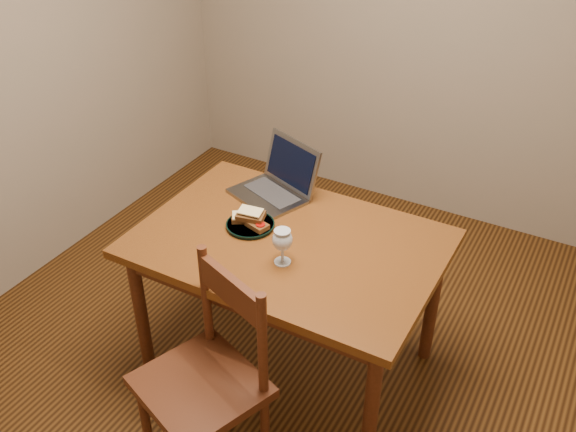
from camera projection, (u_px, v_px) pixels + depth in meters
The scene contains 11 objects.
floor at pixel (290, 346), 3.27m from camera, with size 3.20×3.20×0.02m, color black.
back_wall at pixel (425, 9), 3.72m from camera, with size 3.20×0.02×2.60m, color gray.
left_wall at pixel (9, 44), 3.20m from camera, with size 0.02×3.20×2.60m, color gray.
table at pixel (289, 256), 2.81m from camera, with size 1.30×0.90×0.74m.
chair at pixel (205, 372), 2.43m from camera, with size 0.56×0.55×0.47m.
plate at pixel (250, 225), 2.84m from camera, with size 0.22×0.22×0.02m, color black.
sandwich_cheese at pixel (244, 217), 2.85m from camera, with size 0.11×0.07×0.03m, color #381E0C, non-canonical shape.
sandwich_tomato at pixel (257, 224), 2.80m from camera, with size 0.10×0.06×0.03m, color #381E0C, non-canonical shape.
sandwich_top at pixel (251, 215), 2.82m from camera, with size 0.12×0.07×0.04m, color #381E0C, non-canonical shape.
milk_glass at pixel (282, 247), 2.59m from camera, with size 0.08×0.08×0.16m, color white, non-canonical shape.
laptop at pixel (279, 181), 3.05m from camera, with size 0.43×0.41×0.25m.
Camera 1 is at (1.14, -2.07, 2.35)m, focal length 40.00 mm.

